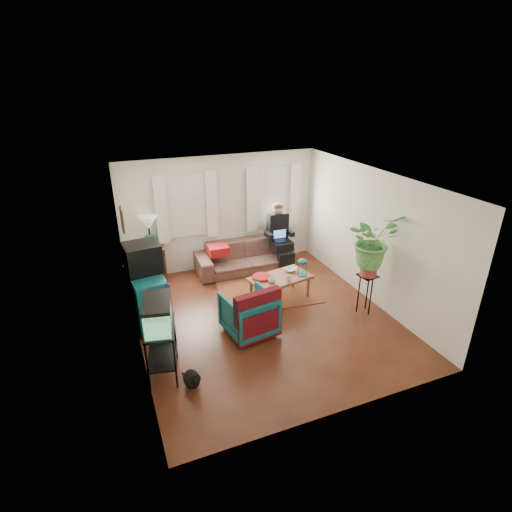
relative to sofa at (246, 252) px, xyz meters
name	(u,v)px	position (x,y,z in m)	size (l,w,h in m)	color
floor	(264,318)	(-0.41, -2.05, -0.45)	(4.50, 5.00, 0.01)	#4F2B14
ceiling	(265,180)	(-0.41, -2.05, 2.15)	(4.50, 5.00, 0.01)	white
wall_back	(222,213)	(-0.41, 0.45, 0.85)	(4.50, 0.01, 2.60)	silver
wall_front	(345,332)	(-0.41, -4.55, 0.85)	(4.50, 0.01, 2.60)	silver
wall_left	(131,276)	(-2.66, -2.05, 0.85)	(0.01, 5.00, 2.60)	silver
wall_right	(372,237)	(1.84, -2.05, 0.85)	(0.01, 5.00, 2.60)	silver
window_left	(186,206)	(-1.21, 0.43, 1.10)	(1.08, 0.04, 1.38)	white
window_right	(272,197)	(0.84, 0.43, 1.10)	(1.08, 0.04, 1.38)	white
curtains_left	(187,207)	(-1.21, 0.35, 1.10)	(1.36, 0.06, 1.50)	white
curtains_right	(274,198)	(0.84, 0.35, 1.10)	(1.36, 0.06, 1.50)	white
picture_frame	(123,220)	(-2.63, -1.20, 1.50)	(0.04, 0.32, 0.40)	#3D2616
area_rug	(267,290)	(0.06, -1.11, -0.44)	(2.00, 1.60, 0.01)	brown
sofa	(246,252)	(0.00, 0.00, 0.00)	(2.28, 0.90, 0.89)	brown
seated_person	(279,238)	(0.82, -0.03, 0.23)	(0.57, 0.70, 1.36)	black
side_table	(153,263)	(-2.06, 0.33, -0.06)	(0.53, 0.53, 0.77)	#3E2B17
table_lamp	(149,232)	(-2.06, 0.33, 0.66)	(0.40, 0.40, 0.71)	white
dresser	(148,298)	(-2.40, -1.36, 0.04)	(0.54, 1.08, 0.97)	#136C72
crt_tv	(142,258)	(-2.39, -1.25, 0.79)	(0.60, 0.54, 0.52)	black
aquarium_stand	(162,351)	(-2.41, -2.91, -0.02)	(0.42, 0.76, 0.85)	black
aquarium	(158,314)	(-2.41, -2.91, 0.62)	(0.38, 0.69, 0.45)	#7FD899
black_cat	(192,378)	(-2.09, -3.32, -0.29)	(0.23, 0.36, 0.31)	black
armchair	(249,312)	(-0.83, -2.37, -0.03)	(0.81, 0.76, 0.83)	#12616E
serape_throw	(258,312)	(-0.78, -2.68, 0.14)	(0.84, 0.19, 0.69)	#9E0A0A
coffee_table	(280,288)	(0.15, -1.53, -0.20)	(1.21, 0.66, 0.50)	olive
cup_a	(272,280)	(-0.10, -1.69, 0.11)	(0.14, 0.14, 0.11)	white
cup_b	(289,278)	(0.24, -1.71, 0.10)	(0.11, 0.11, 0.10)	beige
bowl	(290,270)	(0.46, -1.36, 0.08)	(0.24, 0.24, 0.06)	white
snack_tray	(262,277)	(-0.20, -1.43, 0.07)	(0.37, 0.37, 0.04)	#B21414
birdcage	(302,267)	(0.59, -1.61, 0.23)	(0.20, 0.20, 0.35)	#115B6B
plant_stand	(365,294)	(1.45, -2.56, -0.06)	(0.33, 0.33, 0.78)	black
potted_plant	(371,248)	(1.45, -2.56, 0.87)	(0.89, 0.77, 0.99)	#599947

